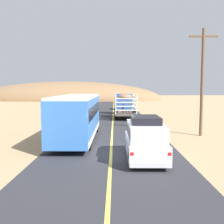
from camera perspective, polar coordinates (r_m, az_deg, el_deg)
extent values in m
plane|color=tan|center=(15.15, -0.23, -9.13)|extent=(240.00, 240.00, 0.00)
cube|color=#2D2D33|center=(15.15, -0.23, -9.09)|extent=(8.00, 120.00, 0.02)
cube|color=#D8CC4C|center=(15.15, -0.23, -9.05)|extent=(0.16, 117.60, 0.00)
cube|color=silver|center=(13.96, 7.19, -7.48)|extent=(1.90, 4.60, 0.90)
cube|color=silver|center=(13.65, 7.31, -4.13)|extent=(1.75, 3.59, 0.80)
cube|color=#192333|center=(13.65, 7.31, -4.05)|extent=(1.79, 3.22, 0.44)
cube|color=silver|center=(11.91, 8.42, -11.38)|extent=(1.86, 0.20, 0.24)
cube|color=red|center=(11.64, 4.39, -9.13)|extent=(0.16, 0.06, 0.14)
cube|color=red|center=(11.86, 12.52, -8.96)|extent=(0.16, 0.06, 0.14)
cube|color=black|center=(13.62, 7.31, -1.69)|extent=(1.42, 2.07, 0.36)
cylinder|color=black|center=(15.35, 3.50, -7.42)|extent=(0.26, 0.76, 0.76)
cylinder|color=black|center=(15.52, 9.61, -7.34)|extent=(0.26, 0.76, 0.76)
cylinder|color=black|center=(12.58, 4.16, -10.27)|extent=(0.26, 0.76, 0.76)
cylinder|color=black|center=(12.79, 11.63, -10.11)|extent=(0.26, 0.76, 0.76)
cube|color=#3359A5|center=(37.75, 2.55, 2.32)|extent=(2.50, 2.20, 2.20)
cube|color=#192333|center=(37.73, 2.56, 3.00)|extent=(2.53, 1.54, 0.70)
cube|color=brown|center=(32.44, 2.87, -0.12)|extent=(2.50, 6.40, 0.24)
cylinder|color=silver|center=(35.46, 0.75, 2.33)|extent=(0.12, 0.12, 2.20)
cylinder|color=silver|center=(35.55, 4.60, 2.32)|extent=(0.12, 0.12, 2.20)
cylinder|color=silver|center=(29.19, 0.79, 1.69)|extent=(0.12, 0.12, 2.20)
cylinder|color=silver|center=(29.30, 5.45, 1.68)|extent=(0.12, 0.12, 2.20)
cube|color=silver|center=(32.37, 0.73, 0.87)|extent=(0.08, 6.30, 0.12)
cube|color=silver|center=(32.47, 5.01, 0.87)|extent=(0.08, 6.30, 0.12)
cube|color=silver|center=(29.25, 3.12, 0.39)|extent=(2.40, 0.08, 0.12)
cube|color=silver|center=(32.34, 0.73, 1.65)|extent=(0.08, 6.30, 0.12)
cube|color=silver|center=(32.44, 5.01, 1.64)|extent=(0.08, 6.30, 0.12)
cube|color=silver|center=(29.21, 3.12, 1.25)|extent=(2.40, 0.08, 0.12)
cube|color=silver|center=(32.31, 0.74, 2.43)|extent=(0.08, 6.30, 0.12)
cube|color=silver|center=(32.41, 5.02, 2.42)|extent=(0.08, 6.30, 0.12)
cube|color=silver|center=(29.19, 3.13, 2.11)|extent=(2.40, 0.08, 0.12)
cube|color=silver|center=(32.30, 0.74, 3.21)|extent=(0.08, 6.30, 0.12)
cube|color=silver|center=(32.39, 5.03, 3.19)|extent=(0.08, 6.30, 0.12)
cube|color=silver|center=(29.17, 3.13, 2.98)|extent=(2.40, 0.08, 0.12)
ellipsoid|color=#8C6B4C|center=(32.32, 2.89, 3.36)|extent=(1.75, 3.84, 0.70)
cylinder|color=black|center=(37.81, 0.89, 0.43)|extent=(0.32, 1.10, 1.10)
cylinder|color=black|center=(37.88, 4.19, 0.43)|extent=(0.32, 1.10, 1.10)
cylinder|color=black|center=(31.16, 0.96, -0.61)|extent=(0.32, 1.10, 1.10)
cylinder|color=black|center=(31.25, 4.96, -0.61)|extent=(0.32, 1.10, 1.10)
cube|color=#3872C6|center=(19.05, -7.53, -0.94)|extent=(2.50, 10.00, 2.70)
cube|color=white|center=(18.95, -7.58, 3.36)|extent=(2.45, 9.80, 0.16)
cube|color=#192333|center=(19.00, -7.54, 0.47)|extent=(2.54, 9.20, 0.80)
cube|color=silver|center=(19.21, -7.49, -4.36)|extent=(2.53, 9.80, 0.36)
cylinder|color=black|center=(22.55, -9.10, -3.07)|extent=(0.30, 1.00, 1.00)
cylinder|color=black|center=(22.29, -3.51, -3.11)|extent=(0.30, 1.00, 1.00)
cylinder|color=black|center=(16.28, -12.96, -6.37)|extent=(0.30, 1.00, 1.00)
cylinder|color=black|center=(15.91, -5.18, -6.53)|extent=(0.30, 1.00, 1.00)
cube|color=#8C7259|center=(45.58, 2.64, 1.42)|extent=(1.90, 4.60, 0.90)
cube|color=#8C7259|center=(45.38, 2.65, 2.47)|extent=(1.75, 3.59, 0.80)
cube|color=#192333|center=(45.37, 2.65, 2.50)|extent=(1.79, 3.22, 0.44)
cube|color=silver|center=(43.39, 2.74, 0.78)|extent=(1.86, 0.20, 0.24)
cube|color=red|center=(43.27, 1.65, 1.45)|extent=(0.16, 0.06, 0.14)
cube|color=red|center=(43.33, 3.85, 1.45)|extent=(0.16, 0.06, 0.14)
cylinder|color=black|center=(47.00, 1.58, 1.17)|extent=(0.26, 0.76, 0.76)
cylinder|color=black|center=(47.05, 3.57, 1.17)|extent=(0.26, 0.76, 0.76)
cylinder|color=black|center=(44.15, 1.64, 0.91)|extent=(0.26, 0.76, 0.76)
cylinder|color=black|center=(44.21, 3.77, 0.90)|extent=(0.26, 0.76, 0.76)
cylinder|color=brown|center=(21.57, 19.14, 6.03)|extent=(0.24, 0.24, 8.32)
cube|color=brown|center=(21.92, 19.43, 15.37)|extent=(2.20, 0.14, 0.14)
ellipsoid|color=olive|center=(82.85, -9.69, 2.60)|extent=(59.45, 22.36, 11.57)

